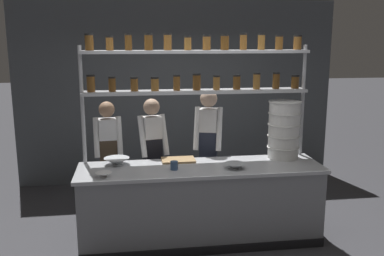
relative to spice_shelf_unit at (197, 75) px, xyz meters
name	(u,v)px	position (x,y,z in m)	size (l,w,h in m)	color
ground_plane	(201,240)	(0.00, -0.33, -1.95)	(40.00, 40.00, 0.00)	#3D3D42
back_wall	(178,92)	(0.00, 2.01, -0.45)	(5.23, 0.12, 2.99)	#4C5156
prep_counter	(201,204)	(0.00, -0.33, -1.49)	(2.83, 0.76, 0.92)	gray
spice_shelf_unit	(197,75)	(0.00, 0.00, 0.00)	(2.72, 0.28, 2.43)	#B7BABF
chef_left	(109,154)	(-1.09, 0.45, -1.04)	(0.38, 0.30, 1.59)	black
chef_center	(153,153)	(-0.53, 0.30, -1.01)	(0.41, 0.33, 1.63)	black
chef_right	(208,146)	(0.20, 0.29, -0.95)	(0.42, 0.35, 1.73)	black
container_stack	(284,130)	(1.06, -0.11, -0.68)	(0.40, 0.40, 0.71)	white
cutting_board	(178,160)	(-0.24, -0.07, -1.02)	(0.40, 0.26, 0.02)	#A88456
prep_bowl_near_left	(104,175)	(-1.09, -0.56, -1.01)	(0.18, 0.18, 0.05)	white
prep_bowl_center_front	(117,161)	(-0.97, -0.12, -0.99)	(0.30, 0.30, 0.08)	silver
prep_bowl_center_back	(235,166)	(0.37, -0.47, -1.00)	(0.23, 0.23, 0.06)	#B2B7BC
serving_cup_front	(174,165)	(-0.32, -0.41, -0.98)	(0.09, 0.09, 0.10)	#334C70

